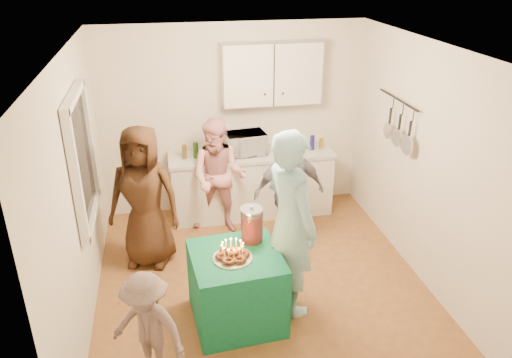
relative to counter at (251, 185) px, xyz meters
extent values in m
plane|color=brown|center=(-0.20, -1.70, -0.43)|extent=(4.00, 4.00, 0.00)
plane|color=white|center=(-0.20, -1.70, 2.17)|extent=(4.00, 4.00, 0.00)
plane|color=silver|center=(-0.20, 0.30, 0.87)|extent=(3.60, 3.60, 0.00)
plane|color=silver|center=(-2.00, -1.70, 0.87)|extent=(4.00, 4.00, 0.00)
plane|color=silver|center=(1.60, -1.70, 0.87)|extent=(4.00, 4.00, 0.00)
cube|color=black|center=(-1.97, -1.40, 1.12)|extent=(0.04, 1.00, 1.20)
cube|color=white|center=(0.00, 0.00, 0.00)|extent=(2.20, 0.58, 0.86)
cube|color=beige|center=(0.00, 0.00, 0.46)|extent=(2.24, 0.62, 0.05)
cube|color=white|center=(0.30, 0.15, 1.52)|extent=(1.30, 0.30, 0.80)
cube|color=black|center=(1.52, -1.00, 1.17)|extent=(0.12, 1.00, 0.60)
imported|color=white|center=(-0.08, 0.00, 0.63)|extent=(0.57, 0.42, 0.29)
cube|color=#0F6541|center=(-0.56, -2.20, -0.05)|extent=(0.91, 0.91, 0.76)
cylinder|color=red|center=(-0.36, -1.96, 0.50)|extent=(0.22, 0.22, 0.34)
imported|color=#9DD5E4|center=(0.00, -2.07, 0.55)|extent=(0.69, 0.83, 1.95)
imported|color=brown|center=(-1.43, -0.96, 0.42)|extent=(0.96, 0.77, 1.70)
imported|color=#E37685|center=(-0.50, -0.39, 0.34)|extent=(0.91, 0.81, 1.54)
imported|color=#101336|center=(0.28, -0.98, 0.33)|extent=(0.92, 0.46, 1.52)
imported|color=#604E4D|center=(-1.41, -2.82, 0.11)|extent=(0.80, 0.72, 1.08)
camera|label=1|loc=(-1.15, -6.19, 2.99)|focal=35.00mm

